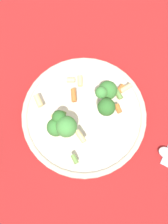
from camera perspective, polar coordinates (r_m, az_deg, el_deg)
The scene contains 3 objects.
ground_plane at distance 0.64m, azimuth -0.00°, elevation -1.42°, with size 3.00×3.00×0.00m, color maroon.
bowl at distance 0.62m, azimuth -0.00°, elevation -0.87°, with size 0.29×0.29×0.04m.
pasta_salad at distance 0.55m, azimuth -0.38°, elevation 0.18°, with size 0.20×0.22×0.09m.
Camera 1 is at (0.06, -0.15, 0.62)m, focal length 42.00 mm.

